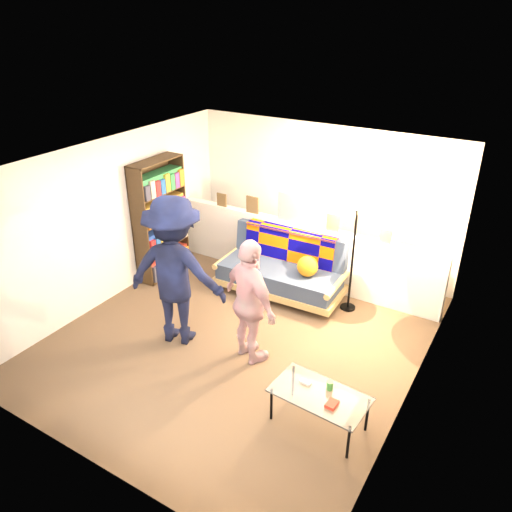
{
  "coord_description": "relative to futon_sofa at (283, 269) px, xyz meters",
  "views": [
    {
      "loc": [
        3.04,
        -4.63,
        4.02
      ],
      "look_at": [
        0.0,
        0.4,
        1.05
      ],
      "focal_mm": 35.0,
      "sensor_mm": 36.0,
      "label": 1
    }
  ],
  "objects": [
    {
      "name": "coffee_table",
      "position": [
        1.65,
        -2.26,
        0.0
      ],
      "size": [
        1.04,
        0.63,
        0.52
      ],
      "color": "black",
      "rests_on": "ground"
    },
    {
      "name": "person_left",
      "position": [
        -0.61,
        -1.78,
        0.61
      ],
      "size": [
        1.45,
        1.05,
        2.01
      ],
      "primitive_type": "imported",
      "rotation": [
        0.0,
        0.0,
        3.4
      ],
      "color": "black",
      "rests_on": "ground"
    },
    {
      "name": "person_right",
      "position": [
        0.43,
        -1.67,
        0.43
      ],
      "size": [
        1.04,
        0.77,
        1.64
      ],
      "primitive_type": "imported",
      "rotation": [
        0.0,
        0.0,
        2.7
      ],
      "color": "pink",
      "rests_on": "ground"
    },
    {
      "name": "ledge_decor",
      "position": [
        -0.14,
        0.42,
        0.79
      ],
      "size": [
        2.97,
        0.02,
        0.45
      ],
      "color": "brown",
      "rests_on": "half_wall_ledge"
    },
    {
      "name": "futon_sofa",
      "position": [
        0.0,
        0.0,
        0.0
      ],
      "size": [
        1.98,
        1.01,
        0.84
      ],
      "color": "tan",
      "rests_on": "ground"
    },
    {
      "name": "floor_lamp",
      "position": [
        1.07,
        0.09,
        0.76
      ],
      "size": [
        0.37,
        0.3,
        1.62
      ],
      "color": "black",
      "rests_on": "ground"
    },
    {
      "name": "ground",
      "position": [
        0.09,
        -1.36,
        -0.39
      ],
      "size": [
        5.0,
        5.0,
        0.0
      ],
      "primitive_type": "plane",
      "color": "brown",
      "rests_on": "ground"
    },
    {
      "name": "half_wall_ledge",
      "position": [
        0.09,
        0.44,
        0.11
      ],
      "size": [
        4.45,
        0.15,
        1.0
      ],
      "primitive_type": "cube",
      "color": "silver",
      "rests_on": "ground"
    },
    {
      "name": "room_shell",
      "position": [
        0.09,
        -0.89,
        1.28
      ],
      "size": [
        4.6,
        5.05,
        2.45
      ],
      "color": "silver",
      "rests_on": "ground"
    },
    {
      "name": "bookshelf",
      "position": [
        -1.99,
        -0.48,
        0.51
      ],
      "size": [
        0.32,
        0.96,
        1.92
      ],
      "color": "#322110",
      "rests_on": "ground"
    }
  ]
}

